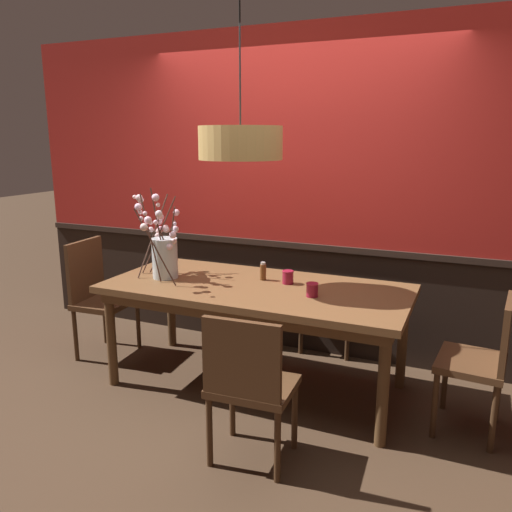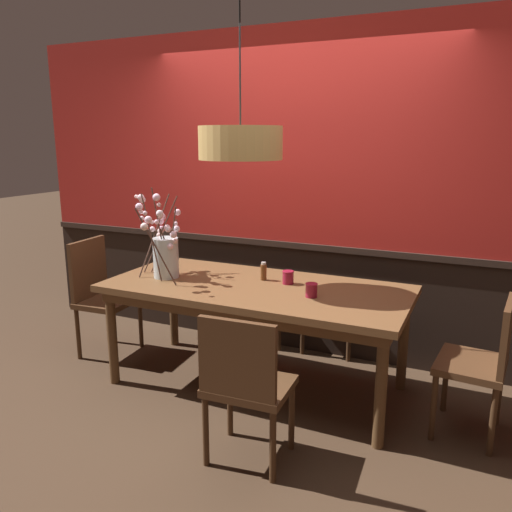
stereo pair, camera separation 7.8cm
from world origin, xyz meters
The scene contains 13 objects.
ground_plane centered at (0.00, 0.00, 0.00)m, with size 24.00×24.00×0.00m, color #422D1E.
back_wall centered at (0.00, 0.83, 1.32)m, with size 5.16×0.14×2.66m.
dining_table centered at (0.00, 0.00, 0.69)m, with size 2.14×0.98×0.77m.
chair_head_west_end centered at (-1.45, 0.02, 0.54)m, with size 0.43×0.48×0.97m.
chair_near_side_right centered at (0.33, -0.87, 0.50)m, with size 0.47×0.41×0.89m.
chair_far_side_right centered at (0.30, 0.92, 0.52)m, with size 0.47×0.41×0.93m.
chair_head_east_end centered at (1.51, -0.01, 0.50)m, with size 0.42×0.48×0.88m.
chair_far_side_left centered at (-0.28, 0.92, 0.55)m, with size 0.45×0.43×0.99m.
vase_with_blossoms centered at (-0.72, -0.07, 0.96)m, with size 0.53×0.62×0.67m.
candle_holder_nearer_center centered at (0.19, 0.13, 0.82)m, with size 0.08×0.08×0.10m.
candle_holder_nearer_edge centered at (0.44, -0.09, 0.82)m, with size 0.08×0.08×0.09m.
condiment_bottle centered at (-0.01, 0.15, 0.83)m, with size 0.04×0.04×0.14m.
pendant_lamp centered at (-0.10, -0.04, 1.76)m, with size 0.56×0.56×1.01m.
Camera 2 is at (1.46, -3.16, 1.79)m, focal length 35.91 mm.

